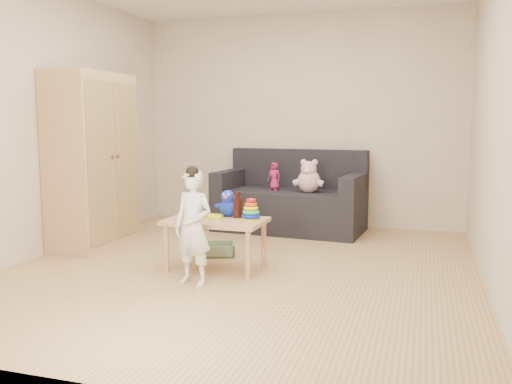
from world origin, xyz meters
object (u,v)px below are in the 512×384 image
(sofa, at_px, (289,210))
(wardrobe, at_px, (92,161))
(toddler, at_px, (193,229))
(play_table, at_px, (216,244))

(sofa, bearing_deg, wardrobe, -136.46)
(wardrobe, height_order, toddler, wardrobe)
(wardrobe, relative_size, toddler, 1.99)
(wardrobe, bearing_deg, play_table, -17.17)
(sofa, distance_m, play_table, 1.88)
(wardrobe, distance_m, sofa, 2.32)
(sofa, distance_m, toddler, 2.35)
(wardrobe, xyz_separation_m, toddler, (1.53, -0.93, -0.44))
(play_table, bearing_deg, toddler, -91.09)
(sofa, relative_size, toddler, 1.91)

